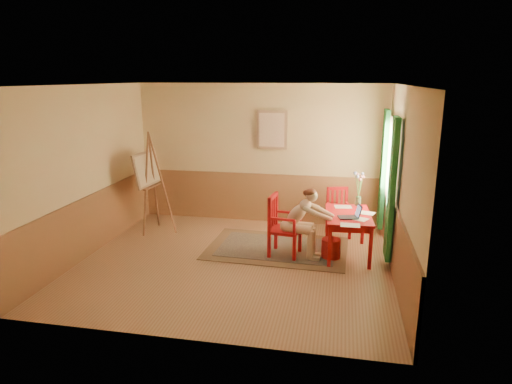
% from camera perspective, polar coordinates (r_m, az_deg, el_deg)
% --- Properties ---
extents(room, '(5.04, 4.54, 2.84)m').
position_cam_1_polar(room, '(6.92, -2.90, 1.79)').
color(room, tan).
rests_on(room, ground).
extents(wainscot, '(5.00, 4.50, 1.00)m').
position_cam_1_polar(wainscot, '(7.90, -1.44, -3.34)').
color(wainscot, '#A67049').
rests_on(wainscot, room).
extents(window, '(0.12, 2.01, 2.20)m').
position_cam_1_polar(window, '(7.85, 16.54, 2.32)').
color(window, white).
rests_on(window, room).
extents(wall_portrait, '(0.60, 0.05, 0.76)m').
position_cam_1_polar(wall_portrait, '(8.92, 2.04, 7.92)').
color(wall_portrait, '#A07A5C').
rests_on(wall_portrait, room).
extents(rug, '(2.46, 1.69, 0.02)m').
position_cam_1_polar(rug, '(7.90, 2.71, -7.13)').
color(rug, '#8C7251').
rests_on(rug, room).
extents(table, '(0.80, 1.24, 0.72)m').
position_cam_1_polar(table, '(7.58, 11.66, -3.39)').
color(table, '#B71115').
rests_on(table, room).
extents(chair_left, '(0.53, 0.52, 1.04)m').
position_cam_1_polar(chair_left, '(7.46, 3.33, -4.29)').
color(chair_left, '#B71115').
rests_on(chair_left, room).
extents(chair_back, '(0.48, 0.50, 0.91)m').
position_cam_1_polar(chair_back, '(8.54, 10.42, -2.54)').
color(chair_back, '#B71115').
rests_on(chair_back, room).
extents(figure, '(0.90, 0.44, 1.19)m').
position_cam_1_polar(figure, '(7.35, 5.80, -3.51)').
color(figure, beige).
rests_on(figure, room).
extents(laptop, '(0.39, 0.29, 0.21)m').
position_cam_1_polar(laptop, '(7.34, 12.04, -2.91)').
color(laptop, '#1E2338').
rests_on(laptop, table).
extents(papers, '(0.70, 1.22, 0.00)m').
position_cam_1_polar(papers, '(7.47, 12.40, -2.95)').
color(papers, white).
rests_on(papers, table).
extents(vase, '(0.21, 0.30, 0.60)m').
position_cam_1_polar(vase, '(8.02, 12.94, 0.23)').
color(vase, '#3F724C').
rests_on(vase, table).
extents(wastebasket, '(0.38, 0.38, 0.33)m').
position_cam_1_polar(wastebasket, '(7.54, 9.51, -7.12)').
color(wastebasket, red).
rests_on(wastebasket, room).
extents(easel, '(0.67, 0.87, 1.94)m').
position_cam_1_polar(easel, '(8.72, -13.50, 2.37)').
color(easel, '#935F41').
rests_on(easel, room).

